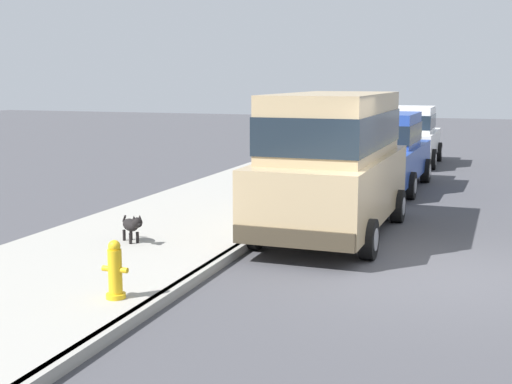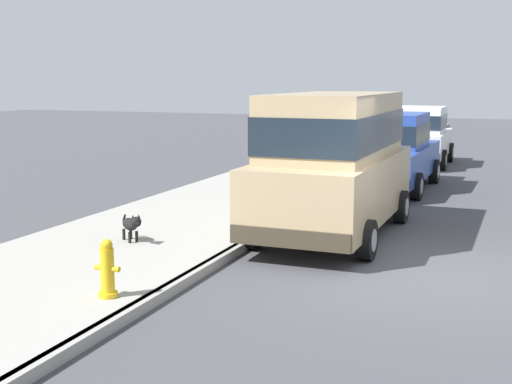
{
  "view_description": "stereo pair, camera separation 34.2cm",
  "coord_description": "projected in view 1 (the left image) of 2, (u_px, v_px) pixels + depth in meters",
  "views": [
    {
      "loc": [
        0.65,
        -9.96,
        2.79
      ],
      "look_at": [
        -3.25,
        1.04,
        0.85
      ],
      "focal_mm": 48.42,
      "sensor_mm": 36.0,
      "label": 1
    },
    {
      "loc": [
        0.97,
        -9.84,
        2.79
      ],
      "look_at": [
        -3.25,
        1.04,
        0.85
      ],
      "focal_mm": 48.42,
      "sensor_mm": 36.0,
      "label": 2
    }
  ],
  "objects": [
    {
      "name": "ground_plane",
      "position": [
        444.0,
        274.0,
        9.93
      ],
      "size": [
        80.0,
        80.0,
        0.0
      ],
      "primitive_type": "plane",
      "color": "#424247"
    },
    {
      "name": "curb",
      "position": [
        237.0,
        251.0,
        10.98
      ],
      "size": [
        0.16,
        64.0,
        0.14
      ],
      "primitive_type": "cube",
      "color": "gray",
      "rests_on": "ground"
    },
    {
      "name": "sidewalk",
      "position": [
        137.0,
        242.0,
        11.57
      ],
      "size": [
        3.6,
        64.0,
        0.14
      ],
      "primitive_type": "cube",
      "color": "#99968E",
      "rests_on": "ground"
    },
    {
      "name": "car_tan_van",
      "position": [
        333.0,
        157.0,
        12.2
      ],
      "size": [
        2.17,
        4.92,
        2.52
      ],
      "color": "tan",
      "rests_on": "ground"
    },
    {
      "name": "car_blue_sedan",
      "position": [
        383.0,
        150.0,
        17.43
      ],
      "size": [
        2.1,
        4.64,
        1.92
      ],
      "color": "#28479E",
      "rests_on": "ground"
    },
    {
      "name": "car_white_hatchback",
      "position": [
        409.0,
        135.0,
        22.27
      ],
      "size": [
        1.98,
        3.81,
        1.88
      ],
      "color": "white",
      "rests_on": "ground"
    },
    {
      "name": "dog_black",
      "position": [
        132.0,
        225.0,
        11.17
      ],
      "size": [
        0.63,
        0.51,
        0.49
      ],
      "color": "black",
      "rests_on": "sidewalk"
    },
    {
      "name": "fire_hydrant",
      "position": [
        115.0,
        271.0,
        8.33
      ],
      "size": [
        0.34,
        0.24,
        0.72
      ],
      "color": "gold",
      "rests_on": "sidewalk"
    }
  ]
}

